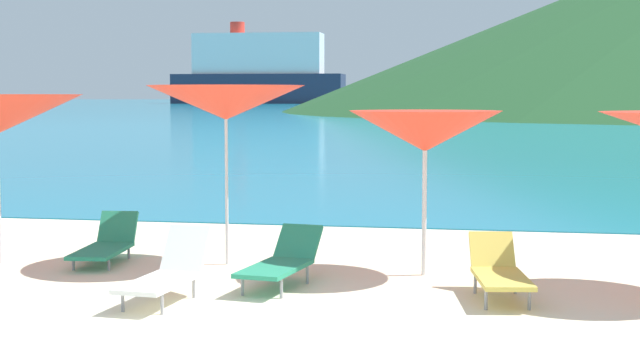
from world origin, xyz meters
TOP-DOWN VIEW (x-y plane):
  - ground_plane at (0.00, 10.00)m, footprint 50.00×100.00m
  - ocean_water at (0.00, 227.90)m, footprint 650.00×440.00m
  - umbrella_3 at (-1.35, 4.13)m, footprint 2.13×2.13m
  - umbrella_4 at (1.27, 3.87)m, footprint 2.05×2.05m
  - lounge_chair_2 at (-0.31, 2.85)m, footprint 0.76×1.65m
  - lounge_chair_3 at (-1.36, 1.86)m, footprint 0.64×1.54m
  - lounge_chair_6 at (2.19, 2.66)m, footprint 0.75×1.54m
  - lounge_chair_7 at (-2.99, 3.97)m, footprint 0.68×1.58m
  - cruise_ship at (-59.12, 229.83)m, footprint 44.49×12.54m

SIDE VIEW (x-z plane):
  - ground_plane at x=0.00m, z-range -0.30..0.00m
  - ocean_water at x=0.00m, z-range 0.00..0.02m
  - lounge_chair_7 at x=-2.99m, z-range -0.07..0.54m
  - lounge_chair_2 at x=-0.31m, z-range -0.02..0.62m
  - lounge_chair_6 at x=2.19m, z-range -0.02..0.63m
  - lounge_chair_3 at x=-1.36m, z-range -0.06..0.69m
  - umbrella_4 at x=1.27m, z-range 0.77..2.81m
  - umbrella_3 at x=-1.35m, z-range 0.95..3.31m
  - cruise_ship at x=-59.12m, z-range -2.49..18.44m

